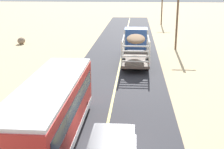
{
  "coord_description": "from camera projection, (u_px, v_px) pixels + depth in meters",
  "views": [
    {
      "loc": [
        1.51,
        -13.12,
        7.77
      ],
      "look_at": [
        0.0,
        6.24,
        2.01
      ],
      "focal_mm": 49.74,
      "sensor_mm": 36.0,
      "label": 1
    }
  ],
  "objects": [
    {
      "name": "power_pole_far",
      "position": [
        162.0,
        2.0,
        58.63
      ],
      "size": [
        2.2,
        0.24,
        7.94
      ],
      "color": "brown",
      "rests_on": "ground"
    },
    {
      "name": "livestock_truck",
      "position": [
        136.0,
        42.0,
        32.61
      ],
      "size": [
        2.53,
        9.7,
        3.02
      ],
      "color": "#3359A5",
      "rests_on": "road_surface"
    },
    {
      "name": "power_pole_mid",
      "position": [
        177.0,
        15.0,
        36.47
      ],
      "size": [
        2.2,
        0.24,
        7.57
      ],
      "color": "brown",
      "rests_on": "ground"
    },
    {
      "name": "bus",
      "position": [
        51.0,
        111.0,
        15.11
      ],
      "size": [
        2.54,
        10.0,
        3.21
      ],
      "color": "red",
      "rests_on": "road_surface"
    },
    {
      "name": "boulder_mid_field",
      "position": [
        21.0,
        41.0,
        40.84
      ],
      "size": [
        0.98,
        1.24,
        0.87
      ],
      "primitive_type": "ellipsoid",
      "color": "#84705B",
      "rests_on": "ground"
    }
  ]
}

